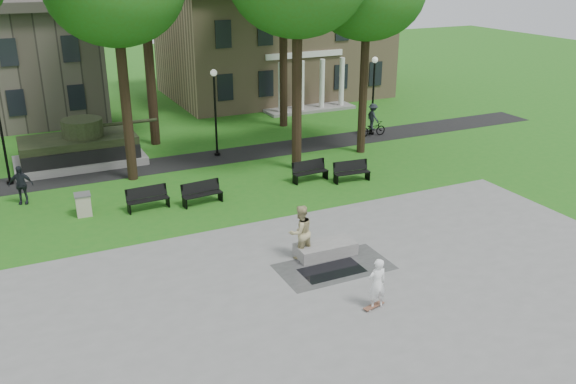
% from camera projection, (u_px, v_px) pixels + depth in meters
% --- Properties ---
extents(ground, '(120.00, 120.00, 0.00)m').
position_uv_depth(ground, '(313.00, 247.00, 22.97)').
color(ground, '#1E6016').
rests_on(ground, ground).
extents(plaza, '(22.00, 16.00, 0.02)m').
position_uv_depth(plaza, '(388.00, 312.00, 18.75)').
color(plaza, gray).
rests_on(plaza, ground).
extents(footpath, '(44.00, 2.60, 0.01)m').
position_uv_depth(footpath, '(210.00, 158.00, 33.08)').
color(footpath, black).
rests_on(footpath, ground).
extents(building_right, '(17.00, 12.00, 8.60)m').
position_uv_depth(building_right, '(273.00, 38.00, 47.31)').
color(building_right, '#9E8460').
rests_on(building_right, ground).
extents(lamp_left, '(0.36, 0.36, 4.73)m').
position_uv_depth(lamp_left, '(1.00, 128.00, 28.32)').
color(lamp_left, black).
rests_on(lamp_left, ground).
extents(lamp_mid, '(0.36, 0.36, 4.73)m').
position_uv_depth(lamp_mid, '(215.00, 106.00, 32.52)').
color(lamp_mid, black).
rests_on(lamp_mid, ground).
extents(lamp_right, '(0.36, 0.36, 4.73)m').
position_uv_depth(lamp_right, '(373.00, 89.00, 36.53)').
color(lamp_right, black).
rests_on(lamp_right, ground).
extents(tank_monument, '(7.45, 3.40, 2.40)m').
position_uv_depth(tank_monument, '(80.00, 148.00, 31.87)').
color(tank_monument, gray).
rests_on(tank_monument, ground).
extents(puddle, '(2.20, 1.20, 0.00)m').
position_uv_depth(puddle, '(332.00, 270.00, 21.19)').
color(puddle, black).
rests_on(puddle, plaza).
extents(concrete_block, '(2.22, 1.05, 0.45)m').
position_uv_depth(concrete_block, '(325.00, 249.00, 22.24)').
color(concrete_block, gray).
rests_on(concrete_block, plaza).
extents(skateboard, '(0.81, 0.38, 0.07)m').
position_uv_depth(skateboard, '(374.00, 306.00, 18.94)').
color(skateboard, brown).
rests_on(skateboard, plaza).
extents(skateboarder, '(0.62, 0.42, 1.67)m').
position_uv_depth(skateboarder, '(377.00, 283.00, 18.68)').
color(skateboarder, white).
rests_on(skateboarder, plaza).
extents(friend_watching, '(1.10, 0.92, 2.01)m').
position_uv_depth(friend_watching, '(300.00, 232.00, 21.78)').
color(friend_watching, tan).
rests_on(friend_watching, plaza).
extents(pedestrian_walker, '(1.10, 0.67, 1.75)m').
position_uv_depth(pedestrian_walker, '(21.00, 185.00, 26.71)').
color(pedestrian_walker, black).
rests_on(pedestrian_walker, ground).
extents(cyclist, '(1.80, 1.02, 2.01)m').
position_uv_depth(cyclist, '(373.00, 123.00, 36.88)').
color(cyclist, black).
rests_on(cyclist, ground).
extents(park_bench_0, '(1.82, 0.61, 1.00)m').
position_uv_depth(park_bench_0, '(148.00, 198.00, 26.24)').
color(park_bench_0, black).
rests_on(park_bench_0, ground).
extents(park_bench_1, '(1.84, 0.70, 1.00)m').
position_uv_depth(park_bench_1, '(202.00, 192.00, 26.84)').
color(park_bench_1, black).
rests_on(park_bench_1, ground).
extents(park_bench_2, '(1.82, 0.62, 1.00)m').
position_uv_depth(park_bench_2, '(310.00, 170.00, 29.59)').
color(park_bench_2, black).
rests_on(park_bench_2, ground).
extents(park_bench_3, '(1.83, 0.69, 1.00)m').
position_uv_depth(park_bench_3, '(351.00, 171.00, 29.54)').
color(park_bench_3, black).
rests_on(park_bench_3, ground).
extents(trash_bin, '(0.70, 0.70, 0.96)m').
position_uv_depth(trash_bin, '(83.00, 204.00, 25.62)').
color(trash_bin, '#BCB49B').
rests_on(trash_bin, ground).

